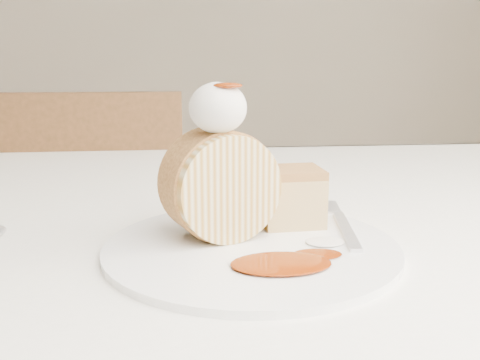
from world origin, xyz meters
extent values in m
cube|color=white|center=(0.00, 0.20, 0.73)|extent=(1.40, 0.90, 0.04)
cube|color=white|center=(0.00, 0.65, 0.61)|extent=(1.40, 0.01, 0.28)
cylinder|color=brown|center=(0.62, 0.57, 0.35)|extent=(0.06, 0.06, 0.71)
cube|color=brown|center=(-0.23, 0.83, 0.42)|extent=(0.41, 0.41, 0.04)
cube|color=brown|center=(-0.23, 0.65, 0.65)|extent=(0.41, 0.04, 0.43)
cylinder|color=brown|center=(-0.05, 1.01, 0.20)|extent=(0.04, 0.04, 0.40)
cylinder|color=brown|center=(-0.40, 1.01, 0.20)|extent=(0.04, 0.04, 0.40)
cylinder|color=white|center=(0.05, 0.02, 0.75)|extent=(0.30, 0.30, 0.01)
cylinder|color=beige|center=(0.02, 0.05, 0.81)|extent=(0.12, 0.09, 0.11)
cube|color=#BF8A48|center=(0.10, 0.08, 0.78)|extent=(0.07, 0.06, 0.05)
ellipsoid|color=silver|center=(0.02, 0.04, 0.89)|extent=(0.05, 0.05, 0.05)
ellipsoid|color=#772404|center=(0.02, 0.03, 0.91)|extent=(0.03, 0.02, 0.01)
cube|color=silver|center=(0.15, 0.05, 0.76)|extent=(0.05, 0.17, 0.00)
camera|label=1|loc=(-0.01, -0.46, 0.93)|focal=40.00mm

